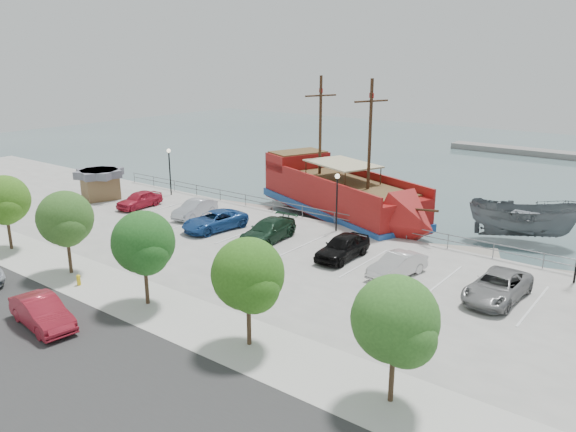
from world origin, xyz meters
The scene contains 26 objects.
ground centered at (0.00, 0.00, -1.00)m, with size 160.00×160.00×0.00m, color #425B5F.
street centered at (0.00, -16.00, 0.01)m, with size 100.00×8.00×0.04m, color #2E2E2E.
sidewalk centered at (0.00, -10.00, 0.01)m, with size 100.00×4.00×0.05m, color beige.
seawall_railing centered at (0.00, 7.80, 0.53)m, with size 50.00×0.06×1.00m.
pirate_ship centered at (-1.84, 11.44, 1.06)m, with size 19.72×11.98×12.29m.
patrol_boat centered at (10.82, 15.19, 0.53)m, with size 2.97×7.88×3.05m, color #5A6063.
dock_west centered at (-12.56, 9.20, -0.80)m, with size 6.86×1.96×0.39m, color gray.
dock_mid centered at (7.30, 9.20, -0.80)m, with size 7.16×2.05×0.41m, color gray.
dock_east centered at (14.95, 9.20, -0.82)m, with size 6.32×1.81×0.36m, color gray.
shed centered at (-22.01, 1.81, 1.39)m, with size 4.06×4.06×2.62m.
street_sedan centered at (-2.95, -14.64, 0.73)m, with size 1.54×4.42×1.46m, color maroon.
fire_hydrant centered at (-5.96, -10.80, 0.36)m, with size 0.23×0.23×0.67m.
lamp_post_left centered at (-18.00, 6.50, 2.94)m, with size 0.36×0.36×4.28m.
lamp_post_mid centered at (0.00, 6.50, 2.94)m, with size 0.36×0.36×4.28m.
tree_b centered at (-14.85, -10.07, 3.30)m, with size 3.30×3.20×5.00m.
tree_c centered at (-7.85, -10.07, 3.30)m, with size 3.30×3.20×5.00m.
tree_d centered at (-0.85, -10.07, 3.30)m, with size 3.30×3.20×5.00m.
tree_e centered at (6.15, -10.07, 3.30)m, with size 3.30×3.20×5.00m.
tree_f centered at (13.15, -10.07, 3.30)m, with size 3.30×3.20×5.00m.
parked_car_a centered at (-16.72, 1.93, 0.70)m, with size 1.66×4.12×1.40m, color #B21C31.
parked_car_b centered at (-10.86, 2.73, 0.69)m, with size 1.45×4.16×1.37m, color #ABAFB8.
parked_car_c centered at (-7.27, 1.31, 0.70)m, with size 2.33×5.05×1.40m, color navy.
parked_car_d centered at (-2.54, 1.75, 0.74)m, with size 2.08×5.11×1.48m, color black.
parked_car_e centered at (3.42, 1.91, 0.78)m, with size 1.84×4.56×1.55m, color black.
parked_car_f centered at (7.52, 1.33, 0.68)m, with size 1.43×4.10×1.35m, color silver.
parked_car_g centered at (13.20, 1.60, 0.71)m, with size 2.37×5.13×1.43m, color gray.
Camera 1 is at (21.03, -26.80, 12.52)m, focal length 35.00 mm.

